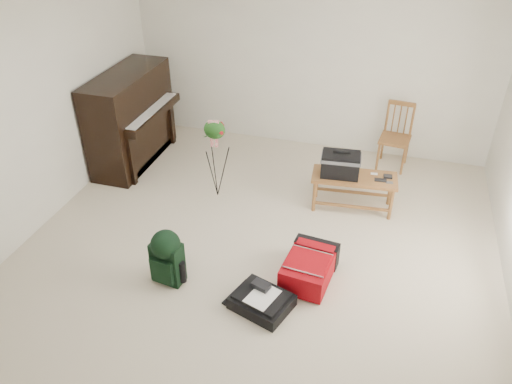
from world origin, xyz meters
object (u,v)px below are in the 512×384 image
(bench, at_px, (345,168))
(black_duffel, at_px, (262,300))
(dining_chair, at_px, (395,137))
(red_suitcase, at_px, (310,264))
(green_backpack, at_px, (167,255))
(piano, at_px, (132,120))
(flower_stand, at_px, (216,159))

(bench, distance_m, black_duffel, 1.98)
(dining_chair, height_order, black_duffel, dining_chair)
(red_suitcase, relative_size, green_backpack, 1.17)
(dining_chair, xyz_separation_m, black_duffel, (-0.99, -3.05, -0.35))
(piano, relative_size, black_duffel, 2.39)
(black_duffel, bearing_deg, piano, 156.51)
(bench, height_order, green_backpack, bench)
(bench, distance_m, green_backpack, 2.31)
(green_backpack, relative_size, flower_stand, 0.56)
(piano, distance_m, flower_stand, 1.51)
(bench, bearing_deg, flower_stand, -178.01)
(green_backpack, bearing_deg, flower_stand, 100.45)
(piano, bearing_deg, red_suitcase, -30.76)
(flower_stand, bearing_deg, red_suitcase, -48.49)
(bench, bearing_deg, black_duffel, -109.54)
(piano, distance_m, bench, 2.95)
(piano, distance_m, green_backpack, 2.60)
(red_suitcase, bearing_deg, black_duffel, -116.14)
(dining_chair, distance_m, flower_stand, 2.46)
(red_suitcase, height_order, green_backpack, green_backpack)
(piano, relative_size, flower_stand, 1.42)
(black_duffel, relative_size, green_backpack, 1.05)
(dining_chair, bearing_deg, green_backpack, -117.40)
(dining_chair, relative_size, red_suitcase, 1.28)
(dining_chair, bearing_deg, black_duffel, -101.71)
(green_backpack, bearing_deg, red_suitcase, 27.01)
(dining_chair, height_order, flower_stand, flower_stand)
(bench, distance_m, red_suitcase, 1.39)
(black_duffel, xyz_separation_m, flower_stand, (-1.05, 1.67, 0.43))
(piano, height_order, bench, piano)
(bench, relative_size, dining_chair, 1.14)
(piano, height_order, green_backpack, piano)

